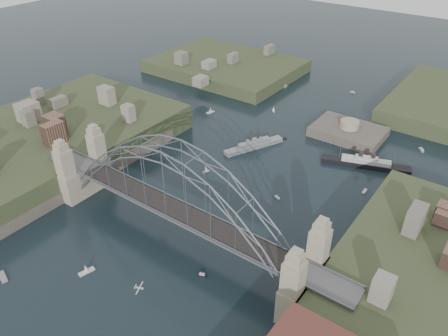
% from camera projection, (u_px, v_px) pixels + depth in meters
% --- Properties ---
extents(ground, '(500.00, 500.00, 0.00)m').
position_uv_depth(ground, '(178.00, 239.00, 99.81)').
color(ground, black).
rests_on(ground, ground).
extents(bridge, '(84.00, 13.80, 24.60)m').
position_uv_depth(bridge, '(175.00, 195.00, 93.15)').
color(bridge, '#535356').
rests_on(bridge, ground).
extents(shore_west, '(50.50, 90.00, 12.00)m').
position_uv_depth(shore_west, '(30.00, 156.00, 127.14)').
color(shore_west, '#343E22').
rests_on(shore_west, ground).
extents(headland_nw, '(60.00, 45.00, 9.00)m').
position_uv_depth(headland_nw, '(226.00, 70.00, 191.39)').
color(headland_nw, '#343E22').
rests_on(headland_nw, ground).
extents(fort_island, '(22.00, 16.00, 9.40)m').
position_uv_depth(fort_island, '(347.00, 137.00, 141.66)').
color(fort_island, '#4D443D').
rests_on(fort_island, ground).
extents(naval_cruiser_near, '(10.79, 19.27, 6.00)m').
position_uv_depth(naval_cruiser_near, '(254.00, 145.00, 134.42)').
color(naval_cruiser_near, gray).
rests_on(naval_cruiser_near, ground).
extents(naval_cruiser_far, '(7.99, 13.50, 4.76)m').
position_uv_depth(naval_cruiser_far, '(271.00, 88.00, 173.99)').
color(naval_cruiser_far, gray).
rests_on(naval_cruiser_far, ground).
extents(ocean_liner, '(24.72, 11.33, 6.13)m').
position_uv_depth(ocean_liner, '(365.00, 164.00, 125.38)').
color(ocean_liner, black).
rests_on(ocean_liner, ground).
extents(aeroplane, '(1.72, 2.93, 0.44)m').
position_uv_depth(aeroplane, '(139.00, 288.00, 77.82)').
color(aeroplane, silver).
extents(small_boat_a, '(1.33, 2.24, 2.38)m').
position_uv_depth(small_boat_a, '(206.00, 169.00, 122.86)').
color(small_boat_a, beige).
rests_on(small_boat_a, ground).
extents(small_boat_b, '(1.90, 1.32, 0.45)m').
position_uv_depth(small_boat_b, '(277.00, 198.00, 112.87)').
color(small_boat_b, beige).
rests_on(small_boat_b, ground).
extents(small_boat_c, '(1.94, 3.55, 2.38)m').
position_uv_depth(small_boat_c, '(86.00, 270.00, 90.68)').
color(small_boat_c, beige).
rests_on(small_boat_c, ground).
extents(small_boat_d, '(0.83, 2.34, 0.45)m').
position_uv_depth(small_boat_d, '(365.00, 191.00, 115.21)').
color(small_boat_d, beige).
rests_on(small_boat_d, ground).
extents(small_boat_e, '(1.65, 3.27, 2.38)m').
position_uv_depth(small_boat_e, '(210.00, 111.00, 155.79)').
color(small_boat_e, beige).
rests_on(small_boat_e, ground).
extents(small_boat_f, '(1.71, 1.53, 0.45)m').
position_uv_depth(small_boat_f, '(284.00, 138.00, 139.67)').
color(small_boat_f, beige).
rests_on(small_boat_f, ground).
extents(small_boat_h, '(1.85, 2.10, 2.38)m').
position_uv_depth(small_boat_h, '(274.00, 109.00, 156.40)').
color(small_boat_h, beige).
rests_on(small_boat_h, ground).
extents(small_boat_i, '(1.09, 2.40, 0.45)m').
position_uv_depth(small_boat_i, '(355.00, 254.00, 95.34)').
color(small_boat_i, beige).
rests_on(small_boat_i, ground).
extents(small_boat_j, '(3.79, 2.19, 0.45)m').
position_uv_depth(small_boat_j, '(3.00, 277.00, 89.75)').
color(small_boat_j, beige).
rests_on(small_boat_j, ground).
extents(small_boat_k, '(2.26, 1.05, 1.43)m').
position_uv_depth(small_boat_k, '(353.00, 92.00, 171.10)').
color(small_boat_k, beige).
rests_on(small_boat_k, ground).
extents(small_boat_l, '(2.32, 2.28, 1.43)m').
position_uv_depth(small_boat_l, '(127.00, 137.00, 140.31)').
color(small_boat_l, beige).
rests_on(small_boat_l, ground).
extents(small_boat_m, '(2.03, 1.25, 1.43)m').
position_uv_depth(small_boat_m, '(202.00, 275.00, 90.03)').
color(small_boat_m, beige).
rests_on(small_boat_m, ground).
extents(small_boat_n, '(2.22, 2.58, 1.43)m').
position_uv_depth(small_boat_n, '(421.00, 150.00, 133.43)').
color(small_boat_n, beige).
rests_on(small_boat_n, ground).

